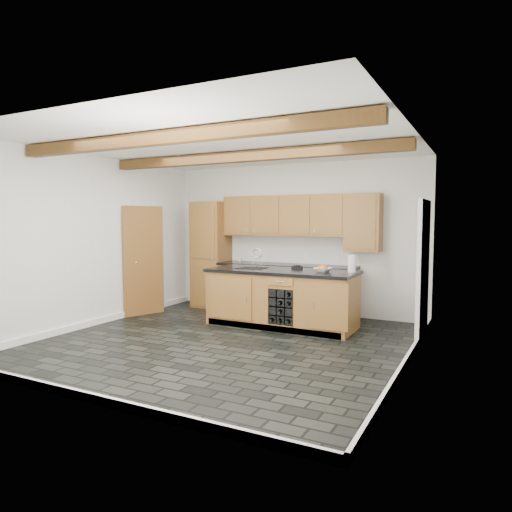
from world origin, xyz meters
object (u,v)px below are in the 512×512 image
(fruit_bowl, at_px, (323,270))
(paper_towel, at_px, (352,264))
(island, at_px, (282,298))
(kitchen_scale, at_px, (297,267))

(fruit_bowl, height_order, paper_towel, paper_towel)
(island, xyz_separation_m, kitchen_scale, (0.15, 0.30, 0.49))
(kitchen_scale, bearing_deg, paper_towel, -20.23)
(fruit_bowl, xyz_separation_m, paper_towel, (0.42, 0.16, 0.10))
(island, bearing_deg, paper_towel, 9.03)
(kitchen_scale, xyz_separation_m, fruit_bowl, (0.55, -0.28, 0.01))
(paper_towel, bearing_deg, island, -170.97)
(paper_towel, bearing_deg, fruit_bowl, -158.57)
(kitchen_scale, relative_size, fruit_bowl, 0.74)
(paper_towel, bearing_deg, kitchen_scale, 173.02)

